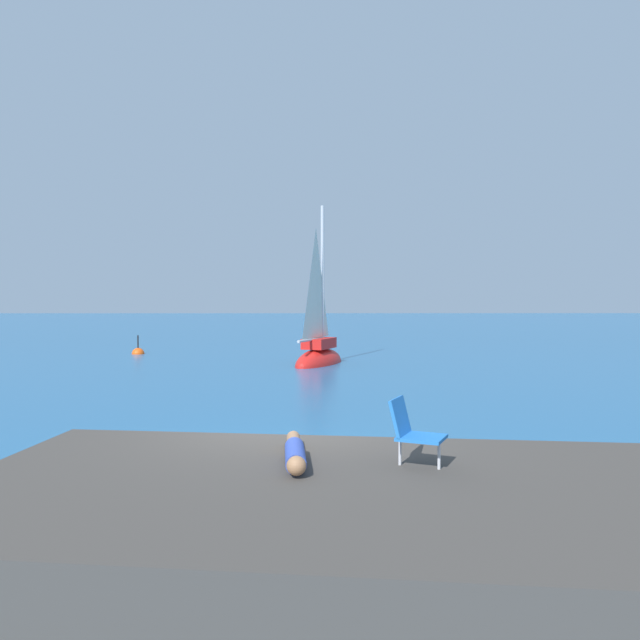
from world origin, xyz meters
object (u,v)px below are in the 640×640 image
(beach_chair, at_px, (412,429))
(marker_buoy, at_px, (138,354))
(sailboat_near, at_px, (319,355))
(person_sunbather, at_px, (295,453))

(beach_chair, distance_m, marker_buoy, 23.87)
(marker_buoy, bearing_deg, beach_chair, -67.43)
(sailboat_near, distance_m, person_sunbather, 17.56)
(sailboat_near, relative_size, marker_buoy, 5.98)
(beach_chair, bearing_deg, person_sunbather, -163.27)
(beach_chair, xyz_separation_m, marker_buoy, (-9.15, 22.02, -1.15))
(marker_buoy, bearing_deg, person_sunbather, -70.40)
(beach_chair, height_order, marker_buoy, beach_chair)
(beach_chair, bearing_deg, marker_buoy, 136.69)
(person_sunbather, xyz_separation_m, beach_chair, (1.38, -0.18, 0.33))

